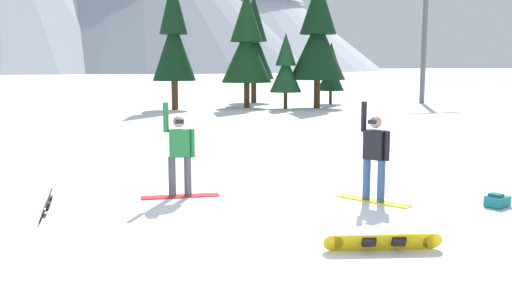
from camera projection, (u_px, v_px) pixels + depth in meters
The scene contains 14 objects.
ground_plane at pixel (261, 223), 9.50m from camera, with size 800.00×800.00×0.00m, color white.
snowboarder_foreground at pixel (374, 155), 10.85m from camera, with size 0.94×1.49×1.98m.
snowboarder_midground at pixel (179, 153), 11.24m from camera, with size 1.62×0.57×1.95m.
loose_snowboard_far_spare at pixel (47, 204), 10.26m from camera, with size 0.34×1.87×0.26m.
loose_snowboard_near_left at pixel (383, 242), 8.02m from camera, with size 1.71×0.74×0.27m.
backpack_teal at pixel (497, 201), 10.56m from camera, with size 0.55×0.43×0.27m.
pine_tree_young at pixel (247, 45), 34.81m from camera, with size 3.21×3.21×7.32m.
pine_tree_slender at pixel (254, 44), 39.49m from camera, with size 2.94×2.94×7.72m.
pine_tree_broad at pixel (318, 37), 34.53m from camera, with size 3.54×3.54×8.14m.
pine_tree_leaning at pixel (331, 70), 38.32m from camera, with size 1.88×1.88×4.29m.
pine_tree_twin at pixel (286, 68), 34.29m from camera, with size 2.00×2.00×4.69m.
pine_tree_tall at pixel (174, 38), 33.27m from camera, with size 2.64×2.64×8.00m.
ski_lift_tower at pixel (425, 26), 38.98m from camera, with size 3.48×0.36×9.44m.
peak_north_spur at pixel (242, 13), 274.96m from camera, with size 139.71×139.71×54.65m.
Camera 1 is at (-3.65, -8.46, 2.69)m, focal length 38.69 mm.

